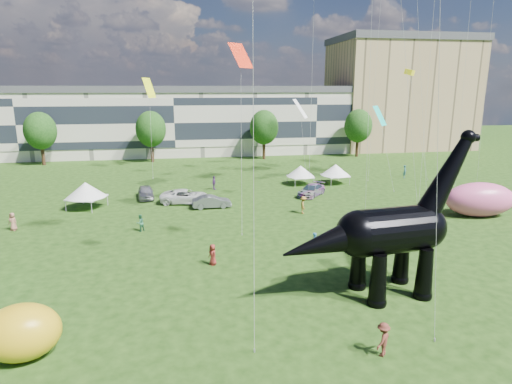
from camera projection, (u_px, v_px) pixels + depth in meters
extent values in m
plane|color=#16330C|center=(293.00, 299.00, 26.64)|extent=(220.00, 220.00, 0.00)
cube|color=beige|center=(175.00, 123.00, 83.31)|extent=(78.00, 11.00, 12.00)
cube|color=tan|center=(399.00, 96.00, 92.67)|extent=(28.00, 18.00, 22.00)
cylinder|color=#382314|center=(43.00, 156.00, 72.22)|extent=(0.56, 0.56, 3.20)
ellipsoid|color=#14380F|center=(40.00, 128.00, 71.10)|extent=(5.20, 5.20, 6.24)
cylinder|color=#382314|center=(152.00, 153.00, 75.10)|extent=(0.56, 0.56, 3.20)
ellipsoid|color=#14380F|center=(151.00, 126.00, 73.98)|extent=(5.20, 5.20, 6.24)
cylinder|color=#382314|center=(264.00, 150.00, 78.30)|extent=(0.56, 0.56, 3.20)
ellipsoid|color=#14380F|center=(264.00, 124.00, 77.18)|extent=(5.20, 5.20, 6.24)
cylinder|color=#382314|center=(357.00, 148.00, 81.18)|extent=(0.56, 0.56, 3.20)
ellipsoid|color=#14380F|center=(358.00, 123.00, 80.06)|extent=(5.20, 5.20, 6.24)
cone|color=black|center=(378.00, 280.00, 25.60)|extent=(1.25, 1.25, 3.25)
sphere|color=black|center=(377.00, 302.00, 25.94)|extent=(1.19, 1.19, 1.19)
cone|color=black|center=(358.00, 265.00, 27.82)|extent=(1.25, 1.25, 3.25)
sphere|color=black|center=(357.00, 285.00, 28.16)|extent=(1.19, 1.19, 1.19)
cone|color=black|center=(424.00, 274.00, 26.48)|extent=(1.25, 1.25, 3.25)
sphere|color=black|center=(422.00, 295.00, 26.82)|extent=(1.19, 1.19, 1.19)
cone|color=black|center=(402.00, 259.00, 28.70)|extent=(1.25, 1.25, 3.25)
sphere|color=black|center=(400.00, 279.00, 29.04)|extent=(1.19, 1.19, 1.19)
cylinder|color=black|center=(392.00, 230.00, 26.50)|extent=(4.86, 3.44, 2.92)
sphere|color=black|center=(359.00, 234.00, 25.88)|extent=(2.92, 2.92, 2.92)
sphere|color=black|center=(423.00, 227.00, 27.12)|extent=(2.82, 2.82, 2.82)
cone|color=black|center=(446.00, 178.00, 26.73)|extent=(4.24, 2.09, 5.74)
sphere|color=black|center=(468.00, 137.00, 26.49)|extent=(0.91, 0.91, 0.91)
cylinder|color=black|center=(472.00, 138.00, 26.59)|extent=(0.81, 0.56, 0.48)
cone|color=black|center=(325.00, 243.00, 25.36)|extent=(5.96, 2.93, 3.18)
imported|color=#A3A3A8|center=(146.00, 192.00, 50.64)|extent=(2.28, 4.58, 1.50)
imported|color=slate|center=(212.00, 202.00, 46.65)|extent=(4.28, 1.66, 1.39)
imported|color=white|center=(186.00, 196.00, 48.53)|extent=(6.02, 3.50, 1.58)
imported|color=#595960|center=(312.00, 190.00, 51.85)|extent=(4.72, 4.96, 1.41)
cube|color=white|center=(300.00, 177.00, 57.90)|extent=(3.36, 3.36, 0.12)
cone|color=white|center=(301.00, 171.00, 57.71)|extent=(4.25, 4.25, 1.47)
cylinder|color=#999999|center=(295.00, 183.00, 56.34)|extent=(0.06, 0.06, 1.08)
cylinder|color=#999999|center=(314.00, 182.00, 57.18)|extent=(0.06, 0.06, 1.08)
cylinder|color=#999999|center=(287.00, 179.00, 58.87)|extent=(0.06, 0.06, 1.08)
cylinder|color=#999999|center=(305.00, 178.00, 59.71)|extent=(0.06, 0.06, 1.08)
cube|color=white|center=(335.00, 176.00, 58.41)|extent=(3.54, 3.54, 0.12)
cone|color=white|center=(336.00, 170.00, 58.21)|extent=(4.48, 4.48, 1.52)
cylinder|color=#999999|center=(331.00, 182.00, 56.78)|extent=(0.06, 0.06, 1.12)
cylinder|color=#999999|center=(350.00, 181.00, 57.71)|extent=(0.06, 0.06, 1.12)
cylinder|color=#999999|center=(321.00, 178.00, 59.38)|extent=(0.06, 0.06, 1.12)
cylinder|color=#999999|center=(339.00, 177.00, 60.31)|extent=(0.06, 0.06, 1.12)
cube|color=silver|center=(87.00, 198.00, 46.38)|extent=(4.28, 4.28, 0.13)
cone|color=silver|center=(86.00, 190.00, 46.17)|extent=(5.43, 5.43, 1.65)
cylinder|color=#999999|center=(66.00, 206.00, 45.38)|extent=(0.07, 0.07, 1.21)
cylinder|color=#999999|center=(92.00, 208.00, 44.74)|extent=(0.07, 0.07, 1.21)
cylinder|color=#999999|center=(83.00, 199.00, 48.30)|extent=(0.07, 0.07, 1.21)
cylinder|color=#999999|center=(107.00, 200.00, 47.67)|extent=(0.07, 0.07, 1.21)
ellipsoid|color=#E75A94|center=(480.00, 199.00, 43.45)|extent=(7.49, 4.56, 3.51)
ellipsoid|color=gold|center=(22.00, 332.00, 20.55)|extent=(3.89, 3.14, 2.79)
imported|color=#26628E|center=(315.00, 243.00, 33.92)|extent=(0.69, 0.74, 1.70)
imported|color=#542F6A|center=(214.00, 183.00, 55.04)|extent=(0.79, 1.12, 1.76)
imported|color=maroon|center=(213.00, 255.00, 31.64)|extent=(0.83, 0.94, 1.61)
imported|color=#2D714A|center=(140.00, 223.00, 39.07)|extent=(0.98, 0.96, 1.60)
imported|color=brown|center=(383.00, 339.00, 20.87)|extent=(1.27, 1.24, 1.75)
imported|color=#2E6673|center=(405.00, 172.00, 62.17)|extent=(0.71, 0.80, 1.85)
imported|color=#AA6B55|center=(13.00, 222.00, 39.25)|extent=(0.96, 0.79, 1.70)
imported|color=olive|center=(303.00, 205.00, 44.50)|extent=(0.87, 1.29, 1.86)
cube|color=yellow|center=(410.00, 72.00, 61.02)|extent=(2.39, 2.58, 0.98)
plane|color=#0CBFAC|center=(380.00, 116.00, 58.89)|extent=(3.18, 3.26, 2.67)
plane|color=red|center=(241.00, 55.00, 40.01)|extent=(3.11, 2.95, 2.32)
plane|color=#EDFC15|center=(149.00, 88.00, 64.82)|extent=(2.27, 3.23, 2.97)
plane|color=white|center=(300.00, 109.00, 62.81)|extent=(3.15, 3.81, 2.73)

